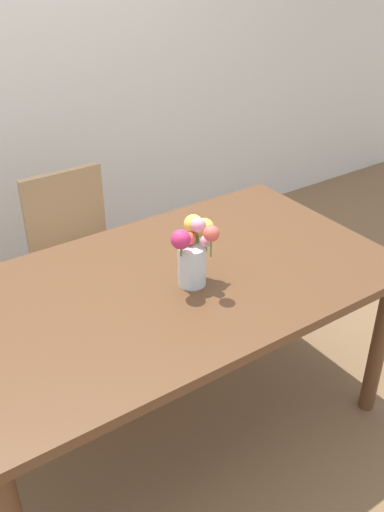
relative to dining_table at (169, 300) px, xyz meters
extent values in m
plane|color=brown|center=(0.00, 0.00, -0.69)|extent=(12.00, 12.00, 0.00)
cube|color=silver|center=(0.00, 1.60, 0.71)|extent=(7.00, 0.10, 2.80)
cube|color=brown|center=(0.00, 0.00, 0.07)|extent=(1.77, 1.00, 0.04)
cylinder|color=brown|center=(0.81, -0.42, -0.32)|extent=(0.07, 0.07, 0.73)
cylinder|color=brown|center=(0.81, 0.42, -0.32)|extent=(0.07, 0.07, 0.73)
cube|color=tan|center=(-0.02, 0.76, -0.23)|extent=(0.42, 0.42, 0.04)
cylinder|color=tan|center=(0.16, 0.58, -0.47)|extent=(0.04, 0.04, 0.44)
cylinder|color=tan|center=(-0.20, 0.58, -0.47)|extent=(0.04, 0.04, 0.44)
cylinder|color=tan|center=(0.16, 0.94, -0.47)|extent=(0.04, 0.04, 0.44)
cylinder|color=tan|center=(-0.20, 0.94, -0.47)|extent=(0.04, 0.04, 0.44)
cube|color=tan|center=(-0.02, 0.95, 0.00)|extent=(0.42, 0.04, 0.42)
cylinder|color=silver|center=(0.07, -0.06, 0.16)|extent=(0.11, 0.11, 0.16)
sphere|color=#EA9EBC|center=(0.10, -0.10, 0.28)|extent=(0.04, 0.04, 0.04)
cylinder|color=#478438|center=(0.10, -0.10, 0.26)|extent=(0.01, 0.01, 0.04)
sphere|color=#D12D66|center=(0.01, -0.08, 0.30)|extent=(0.07, 0.07, 0.07)
cylinder|color=#478438|center=(0.01, -0.08, 0.27)|extent=(0.01, 0.01, 0.07)
sphere|color=#E55B4C|center=(0.09, -0.14, 0.33)|extent=(0.06, 0.06, 0.06)
cylinder|color=#478438|center=(0.09, -0.14, 0.28)|extent=(0.01, 0.01, 0.09)
sphere|color=#EA9EBC|center=(0.10, -0.05, 0.32)|extent=(0.06, 0.06, 0.06)
cylinder|color=#478438|center=(0.10, -0.05, 0.28)|extent=(0.01, 0.01, 0.09)
sphere|color=#E55B4C|center=(0.02, -0.07, 0.30)|extent=(0.05, 0.05, 0.05)
cylinder|color=#478438|center=(0.02, -0.07, 0.27)|extent=(0.01, 0.01, 0.07)
sphere|color=#EFD14C|center=(0.13, -0.05, 0.30)|extent=(0.07, 0.07, 0.07)
cylinder|color=#478438|center=(0.13, -0.05, 0.27)|extent=(0.01, 0.01, 0.06)
sphere|color=#EFD14C|center=(0.11, -0.01, 0.30)|extent=(0.07, 0.07, 0.07)
cylinder|color=#478438|center=(0.11, -0.01, 0.27)|extent=(0.01, 0.01, 0.07)
sphere|color=#E55B4C|center=(0.07, -0.04, 0.27)|extent=(0.05, 0.05, 0.05)
cylinder|color=#478438|center=(0.07, -0.04, 0.25)|extent=(0.01, 0.01, 0.03)
ellipsoid|color=#478438|center=(0.15, -0.07, 0.27)|extent=(0.07, 0.03, 0.03)
ellipsoid|color=#478438|center=(0.11, -0.02, 0.25)|extent=(0.07, 0.07, 0.01)
camera|label=1|loc=(-0.95, -1.55, 1.29)|focal=40.15mm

